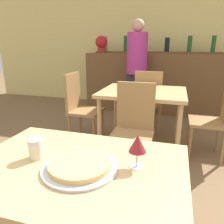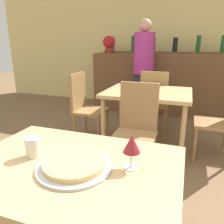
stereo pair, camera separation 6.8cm
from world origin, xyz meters
TOP-DOWN VIEW (x-y plane):
  - wall_back at (0.00, 4.00)m, footprint 8.00×0.05m
  - dining_table_near at (0.00, 0.00)m, footprint 1.02×0.73m
  - dining_table_far at (0.06, 1.74)m, footprint 0.99×0.82m
  - bar_counter at (0.00, 3.49)m, footprint 2.60×0.56m
  - bar_back_shelf at (0.03, 3.63)m, footprint 2.39×0.24m
  - chair_far_side_front at (0.06, 1.17)m, footprint 0.40×0.40m
  - chair_far_side_back at (0.06, 2.32)m, footprint 0.40×0.40m
  - chair_far_side_left at (-0.78, 1.74)m, footprint 0.40×0.40m
  - chair_far_side_right at (0.89, 1.74)m, footprint 0.40×0.40m
  - pizza_tray at (0.04, -0.02)m, footprint 0.35×0.35m
  - cheese_shaker at (-0.21, 0.01)m, footprint 0.08×0.08m
  - person_standing at (-0.24, 2.91)m, footprint 0.34×0.34m
  - wine_glass at (0.28, 0.06)m, footprint 0.08×0.08m
  - potted_plant at (-1.05, 3.44)m, footprint 0.24×0.24m

SIDE VIEW (x-z plane):
  - chair_far_side_front at x=0.06m, z-range 0.06..0.98m
  - chair_far_side_back at x=0.06m, z-range 0.06..0.98m
  - chair_far_side_left at x=-0.78m, z-range 0.06..0.98m
  - chair_far_side_right at x=0.89m, z-range 0.06..0.98m
  - bar_counter at x=0.00m, z-range 0.00..1.12m
  - dining_table_near at x=0.00m, z-range 0.28..1.00m
  - dining_table_far at x=0.06m, z-range 0.29..1.04m
  - pizza_tray at x=0.04m, z-range 0.73..0.76m
  - cheese_shaker at x=-0.21m, z-range 0.73..0.83m
  - wine_glass at x=0.28m, z-range 0.76..0.92m
  - person_standing at x=-0.24m, z-range 0.07..1.75m
  - bar_back_shelf at x=0.03m, z-range 1.02..1.35m
  - potted_plant at x=-1.05m, z-range 1.14..1.47m
  - wall_back at x=0.00m, z-range 0.00..2.80m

